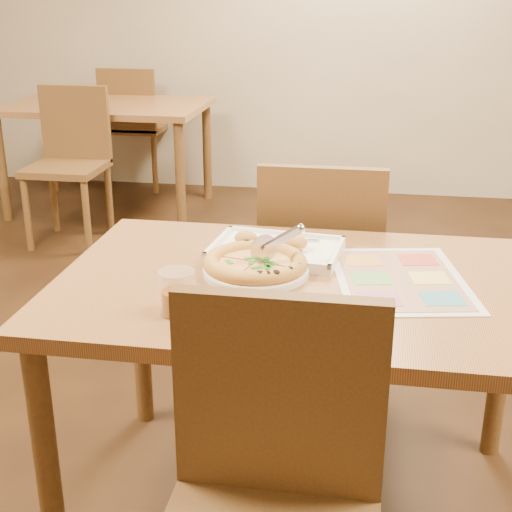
% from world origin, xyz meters
% --- Properties ---
extents(room, '(7.00, 7.00, 7.00)m').
position_xyz_m(room, '(0.00, 0.00, 1.35)').
color(room, '#321E0D').
rests_on(room, ground).
extents(dining_table, '(1.30, 0.85, 0.72)m').
position_xyz_m(dining_table, '(0.00, 0.00, 0.63)').
color(dining_table, olive).
rests_on(dining_table, ground).
extents(chair_near, '(0.42, 0.42, 0.47)m').
position_xyz_m(chair_near, '(0.00, -0.60, 0.57)').
color(chair_near, brown).
rests_on(chair_near, ground).
extents(chair_far, '(0.42, 0.42, 0.47)m').
position_xyz_m(chair_far, '(-0.00, 0.60, 0.57)').
color(chair_far, brown).
rests_on(chair_far, ground).
extents(bg_table, '(1.30, 0.85, 0.72)m').
position_xyz_m(bg_table, '(-1.60, 2.80, 0.63)').
color(bg_table, olive).
rests_on(bg_table, ground).
extents(bg_chair_near, '(0.42, 0.42, 0.47)m').
position_xyz_m(bg_chair_near, '(-1.60, 2.20, 0.57)').
color(bg_chair_near, brown).
rests_on(bg_chair_near, ground).
extents(bg_chair_far, '(0.42, 0.42, 0.47)m').
position_xyz_m(bg_chair_far, '(-1.60, 3.30, 0.57)').
color(bg_chair_far, brown).
rests_on(bg_chair_far, ground).
extents(plate, '(0.31, 0.31, 0.02)m').
position_xyz_m(plate, '(-0.13, 0.02, 0.73)').
color(plate, white).
rests_on(plate, dining_table).
extents(pizza, '(0.28, 0.28, 0.04)m').
position_xyz_m(pizza, '(-0.14, 0.03, 0.75)').
color(pizza, gold).
rests_on(pizza, plate).
extents(pizza_cutter, '(0.13, 0.10, 0.09)m').
position_xyz_m(pizza_cutter, '(-0.08, 0.05, 0.80)').
color(pizza_cutter, silver).
rests_on(pizza_cutter, pizza).
extents(appetizer_tray, '(0.38, 0.28, 0.06)m').
position_xyz_m(appetizer_tray, '(-0.10, 0.17, 0.73)').
color(appetizer_tray, white).
rests_on(appetizer_tray, dining_table).
extents(glass_tumbler, '(0.09, 0.09, 0.11)m').
position_xyz_m(glass_tumbler, '(-0.27, -0.25, 0.77)').
color(glass_tumbler, '#85440A').
rests_on(glass_tumbler, dining_table).
extents(menu, '(0.41, 0.51, 0.00)m').
position_xyz_m(menu, '(0.24, 0.04, 0.72)').
color(menu, silver).
rests_on(menu, dining_table).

